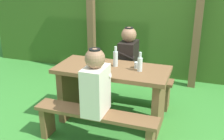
# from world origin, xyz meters

# --- Properties ---
(ground_plane) EXTENTS (12.00, 12.00, 0.00)m
(ground_plane) POSITION_xyz_m (0.00, 0.00, 0.00)
(ground_plane) COLOR #388933
(hedge_backdrop) EXTENTS (6.40, 1.07, 2.01)m
(hedge_backdrop) POSITION_xyz_m (0.00, 2.25, 1.00)
(hedge_backdrop) COLOR #365B1E
(hedge_backdrop) RESTS_ON ground_plane
(pergola_post_left) EXTENTS (0.12, 0.12, 2.16)m
(pergola_post_left) POSITION_xyz_m (-0.91, 1.49, 1.08)
(pergola_post_left) COLOR brown
(pergola_post_left) RESTS_ON ground_plane
(pergola_post_right) EXTENTS (0.12, 0.12, 2.16)m
(pergola_post_right) POSITION_xyz_m (0.91, 1.49, 1.08)
(pergola_post_right) COLOR brown
(pergola_post_right) RESTS_ON ground_plane
(picnic_table) EXTENTS (1.40, 0.64, 0.74)m
(picnic_table) POSITION_xyz_m (0.00, 0.00, 0.51)
(picnic_table) COLOR brown
(picnic_table) RESTS_ON ground_plane
(bench_near) EXTENTS (1.40, 0.24, 0.42)m
(bench_near) POSITION_xyz_m (0.00, -0.56, 0.31)
(bench_near) COLOR brown
(bench_near) RESTS_ON ground_plane
(bench_far) EXTENTS (1.40, 0.24, 0.42)m
(bench_far) POSITION_xyz_m (0.00, 0.56, 0.31)
(bench_far) COLOR brown
(bench_far) RESTS_ON ground_plane
(person_white_shirt) EXTENTS (0.25, 0.35, 0.72)m
(person_white_shirt) POSITION_xyz_m (0.01, -0.55, 0.76)
(person_white_shirt) COLOR silver
(person_white_shirt) RESTS_ON bench_near
(person_black_coat) EXTENTS (0.25, 0.35, 0.72)m
(person_black_coat) POSITION_xyz_m (0.05, 0.55, 0.76)
(person_black_coat) COLOR black
(person_black_coat) RESTS_ON bench_far
(drinking_glass) EXTENTS (0.07, 0.07, 0.08)m
(drinking_glass) POSITION_xyz_m (0.29, 0.09, 0.78)
(drinking_glass) COLOR silver
(drinking_glass) RESTS_ON picnic_table
(bottle_left) EXTENTS (0.06, 0.06, 0.23)m
(bottle_left) POSITION_xyz_m (0.35, -0.00, 0.84)
(bottle_left) COLOR silver
(bottle_left) RESTS_ON picnic_table
(bottle_right) EXTENTS (0.06, 0.06, 0.25)m
(bottle_right) POSITION_xyz_m (0.02, 0.07, 0.85)
(bottle_right) COLOR silver
(bottle_right) RESTS_ON picnic_table
(cell_phone) EXTENTS (0.12, 0.16, 0.01)m
(cell_phone) POSITION_xyz_m (-0.17, 0.07, 0.75)
(cell_phone) COLOR silver
(cell_phone) RESTS_ON picnic_table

